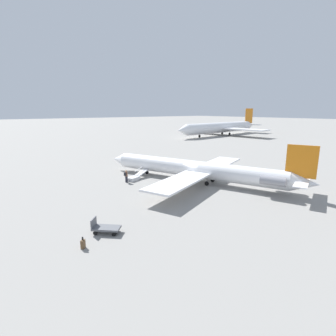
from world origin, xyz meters
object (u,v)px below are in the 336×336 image
at_px(passenger, 126,175).
at_px(boarding_stairs, 135,177).
at_px(luggage_cart, 105,228).
at_px(suitcase, 83,244).
at_px(airplane_main, 199,169).
at_px(airplane_far_center, 222,127).

bearing_deg(passenger, boarding_stairs, -4.27).
bearing_deg(luggage_cart, suitcase, 73.29).
relative_size(airplane_main, airplane_far_center, 0.61).
distance_m(airplane_main, luggage_cart, 18.07).
relative_size(passenger, suitcase, 1.98).
height_order(luggage_cart, suitcase, luggage_cart).
xyz_separation_m(passenger, luggage_cart, (-12.33, 8.90, -0.54)).
xyz_separation_m(airplane_far_center, passenger, (-37.54, 63.74, -2.09)).
xyz_separation_m(airplane_far_center, suitcase, (-51.12, 74.92, -2.77)).
bearing_deg(boarding_stairs, airplane_main, -66.05).
xyz_separation_m(airplane_main, passenger, (6.06, 8.00, -0.79)).
xyz_separation_m(airplane_main, boarding_stairs, (6.53, 6.31, -1.43)).
bearing_deg(boarding_stairs, suitcase, -152.53).
distance_m(airplane_main, airplane_far_center, 70.78).
height_order(passenger, suitcase, passenger).
bearing_deg(luggage_cart, airplane_far_center, -100.94).
height_order(airplane_main, luggage_cart, airplane_main).
bearing_deg(airplane_far_center, passenger, 25.98).
xyz_separation_m(airplane_main, suitcase, (-7.52, 19.18, -1.46)).
xyz_separation_m(boarding_stairs, passenger, (-0.48, 1.69, 0.65)).
relative_size(airplane_main, boarding_stairs, 7.09).
bearing_deg(airplane_main, boarding_stairs, 23.95).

